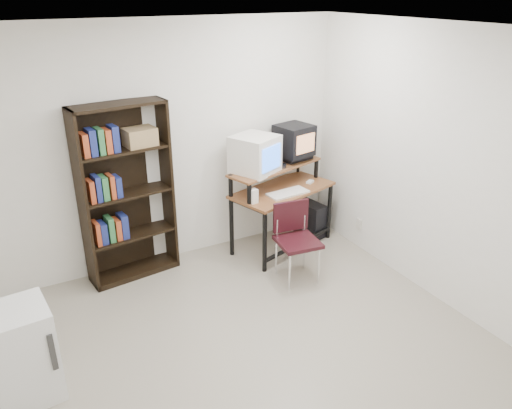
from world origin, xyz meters
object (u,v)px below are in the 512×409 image
pc_tower (309,218)px  school_chair (295,233)px  mini_fridge (23,354)px  crt_tv (294,140)px  computer_desk (281,192)px  crt_monitor (255,154)px  bookshelf (125,191)px

pc_tower → school_chair: 1.08m
mini_fridge → crt_tv: bearing=17.3°
computer_desk → mini_fridge: size_ratio=1.74×
computer_desk → crt_monitor: (-0.31, 0.05, 0.49)m
mini_fridge → bookshelf: bearing=44.1°
computer_desk → crt_tv: 0.62m
bookshelf → crt_tv: bearing=-9.1°
computer_desk → school_chair: (-0.23, -0.66, -0.18)m
crt_monitor → pc_tower: bearing=-21.9°
crt_tv → school_chair: (-0.49, -0.83, -0.72)m
school_chair → bookshelf: size_ratio=0.44×
crt_tv → school_chair: 1.21m
crt_tv → mini_fridge: size_ratio=0.58×
crt_monitor → school_chair: size_ratio=0.70×
pc_tower → bookshelf: (-2.19, 0.14, 0.74)m
computer_desk → mini_fridge: bearing=-175.0°
school_chair → mini_fridge: (-2.68, -0.48, -0.13)m
school_chair → bookshelf: bearing=155.8°
computer_desk → crt_tv: crt_tv is taller
crt_tv → mini_fridge: 3.54m
computer_desk → school_chair: bearing=-125.5°
crt_monitor → bookshelf: size_ratio=0.31×
bookshelf → mini_fridge: bookshelf is taller
crt_monitor → crt_tv: bearing=-13.9°
pc_tower → crt_monitor: bearing=173.2°
bookshelf → mini_fridge: (-1.19, -1.38, -0.57)m
pc_tower → school_chair: school_chair is taller
school_chair → bookshelf: 1.80m
computer_desk → crt_monitor: crt_monitor is taller
crt_tv → mini_fridge: bearing=-169.8°
crt_tv → mini_fridge: crt_tv is taller
computer_desk → mini_fridge: (-2.91, -1.15, -0.31)m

